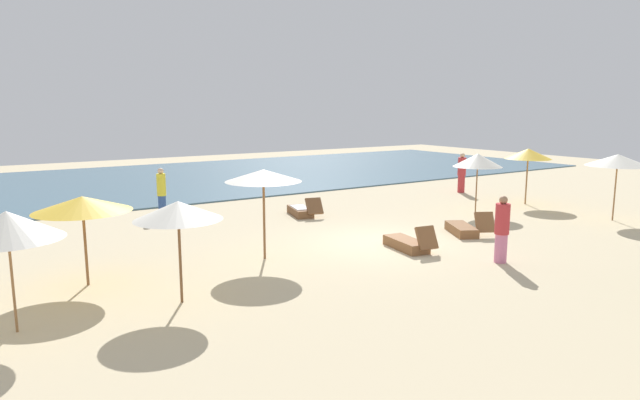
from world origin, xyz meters
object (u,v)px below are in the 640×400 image
at_px(umbrella_5, 82,204).
at_px(lounger_1, 302,211).
at_px(umbrella_4, 528,154).
at_px(umbrella_3, 478,160).
at_px(lounger_2, 464,229).
at_px(umbrella_1, 618,160).
at_px(umbrella_6, 178,211).
at_px(lounger_0, 408,243).
at_px(person_0, 462,173).
at_px(person_1, 502,229).
at_px(umbrella_0, 7,225).
at_px(umbrella_2, 263,176).
at_px(person_2, 162,192).

height_order(umbrella_5, lounger_1, umbrella_5).
bearing_deg(umbrella_4, umbrella_5, -175.85).
height_order(umbrella_3, lounger_2, umbrella_3).
bearing_deg(umbrella_1, lounger_2, 166.93).
xyz_separation_m(umbrella_3, umbrella_4, (3.14, 0.16, 0.08)).
height_order(umbrella_4, umbrella_6, umbrella_4).
height_order(umbrella_5, lounger_0, umbrella_5).
height_order(umbrella_1, lounger_2, umbrella_1).
xyz_separation_m(person_0, person_1, (-7.91, -8.62, -0.05)).
xyz_separation_m(umbrella_1, person_0, (0.35, 7.30, -1.19)).
xyz_separation_m(lounger_0, lounger_2, (2.72, 0.46, -0.00)).
bearing_deg(umbrella_4, lounger_2, -159.12).
height_order(umbrella_0, umbrella_2, umbrella_2).
height_order(person_0, person_2, person_0).
relative_size(umbrella_3, person_0, 1.21).
distance_m(umbrella_5, lounger_2, 10.97).
height_order(lounger_0, person_1, person_1).
relative_size(umbrella_2, lounger_2, 1.37).
xyz_separation_m(umbrella_3, person_1, (-4.64, -4.90, -1.10)).
height_order(umbrella_4, lounger_0, umbrella_4).
bearing_deg(person_0, lounger_0, -144.71).
height_order(umbrella_2, person_1, umbrella_2).
relative_size(umbrella_5, person_0, 1.15).
distance_m(lounger_2, person_1, 3.22).
xyz_separation_m(umbrella_0, lounger_0, (9.63, 0.48, -1.75)).
height_order(umbrella_1, lounger_0, umbrella_1).
height_order(umbrella_0, lounger_1, umbrella_0).
bearing_deg(umbrella_1, umbrella_6, 178.88).
xyz_separation_m(umbrella_2, person_1, (4.87, -3.61, -1.32)).
relative_size(umbrella_0, lounger_1, 1.23).
bearing_deg(umbrella_6, person_2, 74.87).
xyz_separation_m(umbrella_6, lounger_0, (6.68, 0.62, -1.72)).
height_order(umbrella_6, lounger_1, umbrella_6).
distance_m(umbrella_3, person_1, 6.84).
xyz_separation_m(umbrella_6, lounger_1, (6.71, 6.37, -1.72)).
xyz_separation_m(umbrella_3, lounger_2, (-3.03, -2.20, -1.79)).
xyz_separation_m(umbrella_2, umbrella_3, (9.51, 1.29, -0.22)).
distance_m(umbrella_3, lounger_1, 6.74).
bearing_deg(umbrella_0, lounger_2, 4.36).
bearing_deg(person_2, umbrella_0, -121.29).
bearing_deg(umbrella_1, person_1, -170.10).
bearing_deg(umbrella_5, lounger_0, -11.10).
bearing_deg(umbrella_2, umbrella_5, 177.12).
relative_size(umbrella_0, umbrella_1, 0.94).
bearing_deg(person_2, person_1, -63.20).
distance_m(umbrella_2, umbrella_3, 9.60).
xyz_separation_m(umbrella_6, person_0, (15.70, 7.00, -0.98)).
distance_m(umbrella_4, umbrella_6, 15.95).
height_order(umbrella_6, lounger_2, umbrella_6).
distance_m(umbrella_2, lounger_2, 6.84).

